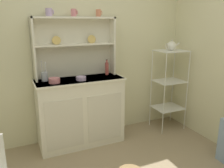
{
  "coord_description": "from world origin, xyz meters",
  "views": [
    {
      "loc": [
        -0.89,
        -1.46,
        1.63
      ],
      "look_at": [
        0.27,
        1.12,
        0.86
      ],
      "focal_mm": 37.3,
      "sensor_mm": 36.0,
      "label": 1
    }
  ],
  "objects_px": {
    "hutch_cabinet": "(81,111)",
    "bowl_mixing_large": "(54,80)",
    "jam_bottle": "(107,68)",
    "hutch_shelf_unit": "(75,43)",
    "porcelain_teapot": "(172,46)",
    "utensil_jar": "(45,76)",
    "cup_lilac_0": "(49,12)",
    "bakers_rack": "(169,80)"
  },
  "relations": [
    {
      "from": "hutch_shelf_unit",
      "to": "utensil_jar",
      "type": "xyz_separation_m",
      "value": [
        -0.42,
        -0.09,
        -0.39
      ]
    },
    {
      "from": "porcelain_teapot",
      "to": "cup_lilac_0",
      "type": "bearing_deg",
      "value": 173.1
    },
    {
      "from": "bowl_mixing_large",
      "to": "jam_bottle",
      "type": "bearing_deg",
      "value": 11.93
    },
    {
      "from": "bakers_rack",
      "to": "porcelain_teapot",
      "type": "relative_size",
      "value": 5.5
    },
    {
      "from": "bakers_rack",
      "to": "utensil_jar",
      "type": "distance_m",
      "value": 1.82
    },
    {
      "from": "jam_bottle",
      "to": "porcelain_teapot",
      "type": "bearing_deg",
      "value": -9.97
    },
    {
      "from": "bakers_rack",
      "to": "hutch_shelf_unit",
      "type": "bearing_deg",
      "value": 169.83
    },
    {
      "from": "porcelain_teapot",
      "to": "utensil_jar",
      "type": "bearing_deg",
      "value": 174.94
    },
    {
      "from": "jam_bottle",
      "to": "porcelain_teapot",
      "type": "relative_size",
      "value": 0.97
    },
    {
      "from": "hutch_shelf_unit",
      "to": "porcelain_teapot",
      "type": "xyz_separation_m",
      "value": [
        1.37,
        -0.25,
        -0.07
      ]
    },
    {
      "from": "cup_lilac_0",
      "to": "porcelain_teapot",
      "type": "bearing_deg",
      "value": -6.9
    },
    {
      "from": "cup_lilac_0",
      "to": "bowl_mixing_large",
      "type": "bearing_deg",
      "value": -97.48
    },
    {
      "from": "hutch_cabinet",
      "to": "bowl_mixing_large",
      "type": "bearing_deg",
      "value": -167.6
    },
    {
      "from": "hutch_shelf_unit",
      "to": "bakers_rack",
      "type": "relative_size",
      "value": 0.88
    },
    {
      "from": "bakers_rack",
      "to": "cup_lilac_0",
      "type": "height_order",
      "value": "cup_lilac_0"
    },
    {
      "from": "hutch_shelf_unit",
      "to": "bowl_mixing_large",
      "type": "height_order",
      "value": "hutch_shelf_unit"
    },
    {
      "from": "cup_lilac_0",
      "to": "porcelain_teapot",
      "type": "distance_m",
      "value": 1.75
    },
    {
      "from": "bakers_rack",
      "to": "cup_lilac_0",
      "type": "bearing_deg",
      "value": 173.11
    },
    {
      "from": "porcelain_teapot",
      "to": "hutch_cabinet",
      "type": "bearing_deg",
      "value": 176.62
    },
    {
      "from": "bakers_rack",
      "to": "bowl_mixing_large",
      "type": "height_order",
      "value": "bakers_rack"
    },
    {
      "from": "cup_lilac_0",
      "to": "jam_bottle",
      "type": "distance_m",
      "value": 1.04
    },
    {
      "from": "hutch_cabinet",
      "to": "hutch_shelf_unit",
      "type": "height_order",
      "value": "hutch_shelf_unit"
    },
    {
      "from": "hutch_cabinet",
      "to": "utensil_jar",
      "type": "distance_m",
      "value": 0.66
    },
    {
      "from": "hutch_cabinet",
      "to": "porcelain_teapot",
      "type": "xyz_separation_m",
      "value": [
        1.37,
        -0.08,
        0.82
      ]
    },
    {
      "from": "bakers_rack",
      "to": "hutch_cabinet",
      "type": "bearing_deg",
      "value": 176.62
    },
    {
      "from": "utensil_jar",
      "to": "bowl_mixing_large",
      "type": "bearing_deg",
      "value": -59.59
    },
    {
      "from": "hutch_shelf_unit",
      "to": "porcelain_teapot",
      "type": "bearing_deg",
      "value": -10.18
    },
    {
      "from": "cup_lilac_0",
      "to": "utensil_jar",
      "type": "height_order",
      "value": "cup_lilac_0"
    },
    {
      "from": "hutch_shelf_unit",
      "to": "bowl_mixing_large",
      "type": "xyz_separation_m",
      "value": [
        -0.33,
        -0.24,
        -0.42
      ]
    },
    {
      "from": "bowl_mixing_large",
      "to": "hutch_cabinet",
      "type": "bearing_deg",
      "value": 12.4
    },
    {
      "from": "hutch_shelf_unit",
      "to": "porcelain_teapot",
      "type": "distance_m",
      "value": 1.4
    },
    {
      "from": "utensil_jar",
      "to": "porcelain_teapot",
      "type": "height_order",
      "value": "porcelain_teapot"
    },
    {
      "from": "bakers_rack",
      "to": "jam_bottle",
      "type": "height_order",
      "value": "bakers_rack"
    },
    {
      "from": "bowl_mixing_large",
      "to": "porcelain_teapot",
      "type": "relative_size",
      "value": 0.6
    },
    {
      "from": "hutch_cabinet",
      "to": "bowl_mixing_large",
      "type": "xyz_separation_m",
      "value": [
        -0.33,
        -0.07,
        0.47
      ]
    },
    {
      "from": "hutch_cabinet",
      "to": "porcelain_teapot",
      "type": "height_order",
      "value": "porcelain_teapot"
    },
    {
      "from": "hutch_shelf_unit",
      "to": "porcelain_teapot",
      "type": "relative_size",
      "value": 4.82
    },
    {
      "from": "bowl_mixing_large",
      "to": "jam_bottle",
      "type": "height_order",
      "value": "jam_bottle"
    },
    {
      "from": "jam_bottle",
      "to": "bowl_mixing_large",
      "type": "bearing_deg",
      "value": -168.07
    },
    {
      "from": "utensil_jar",
      "to": "bakers_rack",
      "type": "bearing_deg",
      "value": -5.05
    },
    {
      "from": "cup_lilac_0",
      "to": "bowl_mixing_large",
      "type": "xyz_separation_m",
      "value": [
        -0.03,
        -0.2,
        -0.79
      ]
    },
    {
      "from": "cup_lilac_0",
      "to": "jam_bottle",
      "type": "xyz_separation_m",
      "value": [
        0.73,
        -0.04,
        -0.73
      ]
    }
  ]
}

